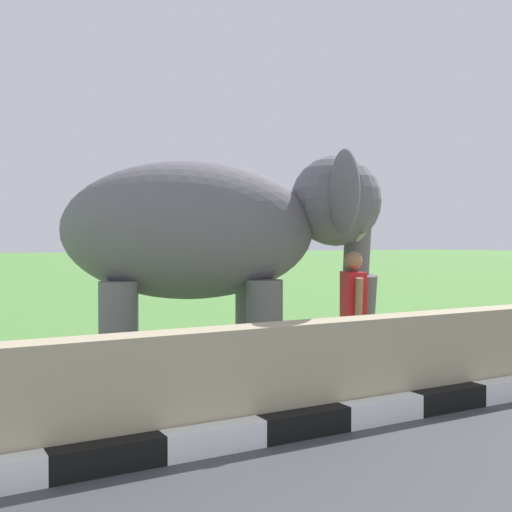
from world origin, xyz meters
name	(u,v)px	position (x,y,z in m)	size (l,w,h in m)	color
striped_curb	(46,468)	(-0.35, 4.18, 0.12)	(16.20, 0.20, 0.24)	white
barrier_parapet	(296,375)	(2.00, 4.48, 0.50)	(28.00, 0.36, 1.00)	tan
elephant	(219,234)	(2.16, 6.49, 1.87)	(4.07, 3.03, 2.88)	slate
person_handler	(353,310)	(3.57, 5.63, 0.93)	(0.38, 0.65, 1.66)	navy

